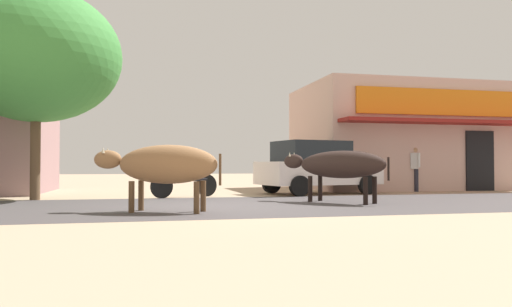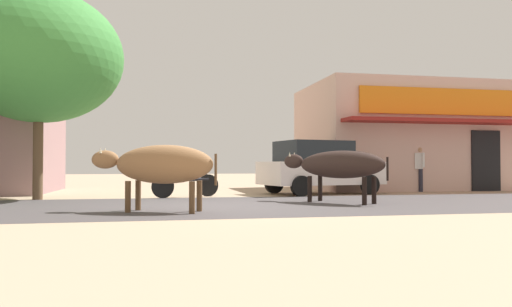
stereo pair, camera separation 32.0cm
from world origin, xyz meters
The scene contains 9 objects.
ground centered at (0.00, 0.00, 0.00)m, with size 80.00×80.00×0.00m, color tan.
asphalt_road centered at (0.00, 0.00, 0.00)m, with size 72.00×5.51×0.00m, color #474142.
storefront_right_club centered at (8.45, 6.69, 1.97)m, with size 7.95×5.81×3.92m.
roadside_tree centered at (-4.29, 2.86, 3.74)m, with size 4.33×4.33×5.47m.
parked_hatchback_car centered at (3.71, 3.76, 0.84)m, with size 3.98×2.53×1.64m.
parked_motorcycle centered at (-0.41, 3.02, 0.47)m, with size 1.90×0.84×1.07m.
cow_near_brown centered at (-1.18, -1.24, 0.90)m, with size 2.47×1.36×1.29m.
cow_far_dark centered at (2.99, 0.21, 0.90)m, with size 2.10×2.48×1.24m.
pedestrian_by_shop centered at (7.47, 4.32, 0.88)m, with size 0.44×0.61×1.52m.
Camera 1 is at (-1.61, -10.83, 0.90)m, focal length 34.64 mm.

